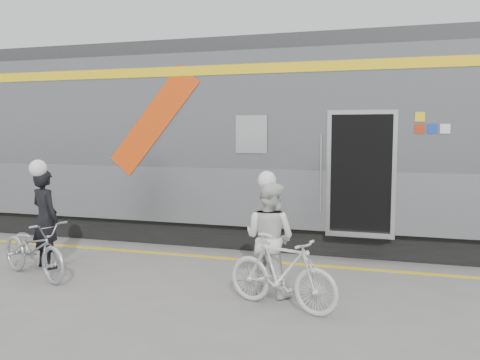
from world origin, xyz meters
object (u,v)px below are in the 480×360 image
at_px(man, 45,219).
at_px(bicycle_right, 282,272).
at_px(bicycle_left, 34,249).
at_px(woman, 269,238).

distance_m(man, bicycle_right, 4.34).
bearing_deg(man, bicycle_left, 132.28).
height_order(woman, bicycle_right, woman).
bearing_deg(bicycle_right, woman, 47.29).
distance_m(bicycle_left, bicycle_right, 4.06).
distance_m(bicycle_left, woman, 3.78).
relative_size(man, bicycle_left, 0.95).
bearing_deg(bicycle_left, woman, -63.02).
bearing_deg(bicycle_left, man, 42.28).
xyz_separation_m(bicycle_left, woman, (3.75, 0.31, 0.34)).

